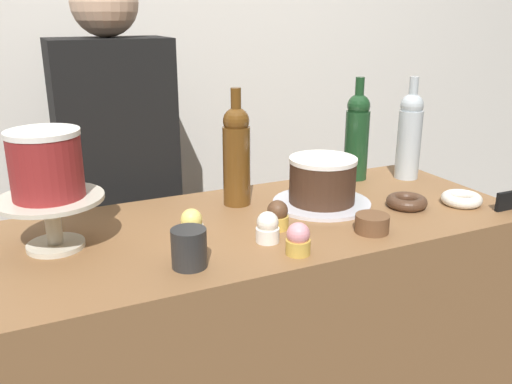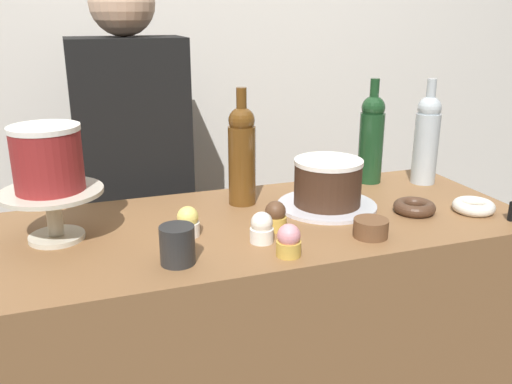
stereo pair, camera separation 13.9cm
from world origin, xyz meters
The scene contains 19 objects.
back_wall centered at (0.00, 0.86, 1.30)m, with size 6.00×0.05×2.60m.
display_counter centered at (0.00, 0.00, 0.48)m, with size 1.43×0.58×0.96m.
cake_stand_pedestal centered at (-0.49, 0.05, 1.04)m, with size 0.24×0.24×0.12m.
white_layer_cake centered at (-0.49, 0.05, 1.16)m, with size 0.16×0.16×0.15m.
silver_serving_platter centered at (0.22, 0.04, 0.96)m, with size 0.27×0.27×0.01m.
chocolate_round_cake centered at (0.22, 0.04, 1.03)m, with size 0.19×0.19×0.13m.
wine_bottle_amber centered at (0.01, 0.15, 1.10)m, with size 0.08×0.08×0.33m.
wine_bottle_clear centered at (0.61, 0.15, 1.10)m, with size 0.08×0.08×0.33m.
wine_bottle_green centered at (0.45, 0.21, 1.10)m, with size 0.08×0.08×0.33m.
cupcake_strawberry centered at (0.00, -0.22, 0.99)m, with size 0.06×0.06×0.07m.
cupcake_chocolate centered at (0.03, -0.07, 0.99)m, with size 0.06×0.06×0.07m.
cupcake_lemon centered at (-0.19, -0.04, 0.99)m, with size 0.06×0.06×0.07m.
cupcake_vanilla centered at (-0.03, -0.13, 0.99)m, with size 0.06×0.06×0.07m.
donut_chocolate centered at (0.42, -0.08, 0.97)m, with size 0.11×0.11×0.03m.
donut_sugar centered at (0.58, -0.13, 0.97)m, with size 0.11×0.11×0.03m.
cookie_stack centered at (0.23, -0.19, 0.98)m, with size 0.08×0.08×0.04m.
price_sign_chalkboard centered at (0.66, -0.21, 0.98)m, with size 0.07×0.01×0.05m.
coffee_cup_ceramic centered at (-0.24, -0.18, 1.00)m, with size 0.08×0.08×0.08m.
barista_figure centered at (-0.24, 0.53, 0.84)m, with size 0.36×0.22×1.60m.
Camera 1 is at (-0.56, -1.20, 1.47)m, focal length 38.38 mm.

